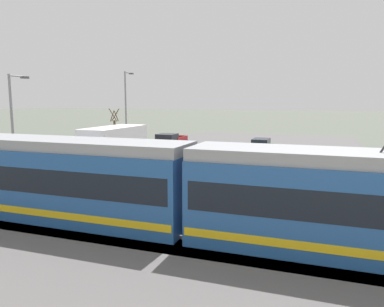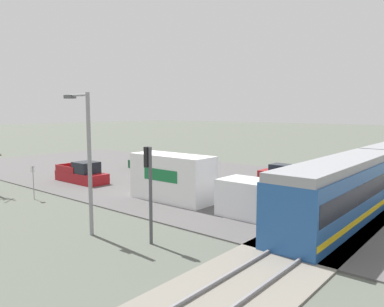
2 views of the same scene
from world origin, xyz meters
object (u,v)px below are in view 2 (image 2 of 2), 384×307
(light_rail_tram, at_px, (376,174))
(sedan_car_1, at_px, (284,174))
(box_truck, at_px, (188,182))
(sedan_car_0, at_px, (147,163))
(no_parking_sign, at_px, (33,179))
(traffic_light_pole, at_px, (149,181))
(pickup_truck, at_px, (82,174))
(street_lamp_near_crossing, at_px, (87,153))

(light_rail_tram, xyz_separation_m, sedan_car_1, (-1.61, -7.86, -1.08))
(light_rail_tram, distance_m, box_truck, 13.46)
(box_truck, xyz_separation_m, sedan_car_0, (-8.84, -13.30, -0.86))
(box_truck, bearing_deg, no_parking_sign, -58.19)
(traffic_light_pole, bearing_deg, light_rail_tram, 161.03)
(pickup_truck, distance_m, no_parking_sign, 6.34)
(light_rail_tram, height_order, street_lamp_near_crossing, street_lamp_near_crossing)
(traffic_light_pole, distance_m, street_lamp_near_crossing, 3.74)
(pickup_truck, relative_size, traffic_light_pole, 1.18)
(pickup_truck, xyz_separation_m, traffic_light_pole, (6.66, 15.49, 2.25))
(street_lamp_near_crossing, bearing_deg, traffic_light_pole, 106.92)
(traffic_light_pole, relative_size, street_lamp_near_crossing, 0.64)
(light_rail_tram, relative_size, sedan_car_0, 6.58)
(no_parking_sign, bearing_deg, traffic_light_pole, 85.88)
(sedan_car_0, relative_size, sedan_car_1, 1.01)
(light_rail_tram, bearing_deg, no_parking_sign, -49.81)
(sedan_car_0, height_order, street_lamp_near_crossing, street_lamp_near_crossing)
(light_rail_tram, relative_size, sedan_car_1, 6.67)
(sedan_car_1, distance_m, traffic_light_pole, 18.53)
(sedan_car_1, bearing_deg, pickup_truck, 130.95)
(light_rail_tram, height_order, sedan_car_1, light_rail_tram)
(pickup_truck, distance_m, street_lamp_near_crossing, 14.74)
(pickup_truck, bearing_deg, no_parking_sign, 24.46)
(sedan_car_1, distance_m, no_parking_sign, 20.40)
(pickup_truck, xyz_separation_m, no_parking_sign, (5.74, 2.61, 0.69))
(box_truck, xyz_separation_m, street_lamp_near_crossing, (7.82, 0.04, 2.64))
(box_truck, xyz_separation_m, traffic_light_pole, (6.79, 3.44, 1.46))
(pickup_truck, bearing_deg, light_rail_tram, 115.20)
(box_truck, relative_size, no_parking_sign, 4.34)
(light_rail_tram, bearing_deg, box_truck, -42.90)
(pickup_truck, height_order, no_parking_sign, no_parking_sign)
(pickup_truck, relative_size, sedan_car_0, 1.25)
(sedan_car_0, distance_m, traffic_light_pole, 23.02)
(traffic_light_pole, height_order, street_lamp_near_crossing, street_lamp_near_crossing)
(traffic_light_pole, height_order, no_parking_sign, traffic_light_pole)
(sedan_car_1, bearing_deg, traffic_light_pole, -173.33)
(no_parking_sign, bearing_deg, sedan_car_0, -165.30)
(sedan_car_0, bearing_deg, traffic_light_pole, -133.04)
(light_rail_tram, bearing_deg, traffic_light_pole, -18.97)
(pickup_truck, distance_m, traffic_light_pole, 17.01)
(sedan_car_1, relative_size, traffic_light_pole, 0.93)
(traffic_light_pole, bearing_deg, street_lamp_near_crossing, -73.08)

